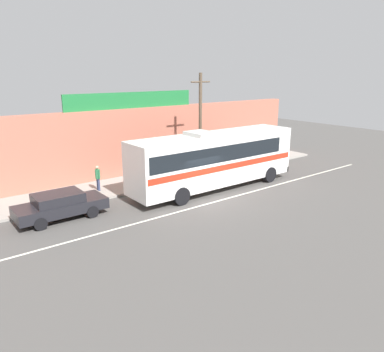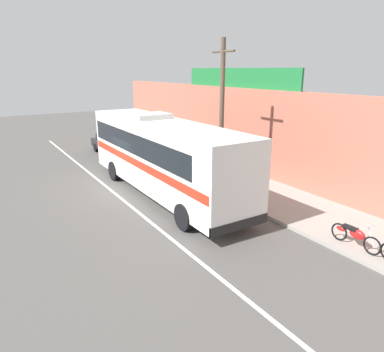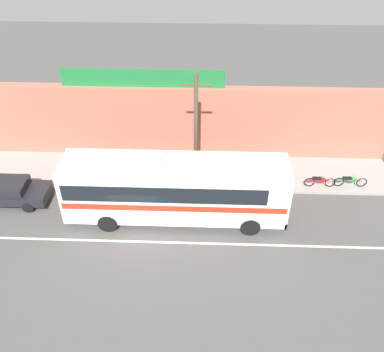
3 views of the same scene
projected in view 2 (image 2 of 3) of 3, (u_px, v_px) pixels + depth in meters
The scene contains 10 objects.
ground_plane at pixel (125, 187), 18.24m from camera, with size 70.00×70.00×0.00m, color #4F4C49.
sidewalk_slab at pixel (208, 171), 20.87m from camera, with size 30.00×3.60×0.14m, color gray.
storefront_facade at pixel (238, 129), 21.28m from camera, with size 30.00×0.70×4.80m, color #B26651.
storefront_billboard at pixel (237, 78), 20.69m from camera, with size 9.82×0.12×1.10m, color #1E7538.
road_center_stripe at pixel (110, 190), 17.83m from camera, with size 30.00×0.14×0.01m, color silver.
intercity_bus at pixel (161, 152), 16.71m from camera, with size 11.64×2.66×3.78m.
parked_car at pixel (113, 144), 25.26m from camera, with size 4.48×1.92×1.37m.
utility_pole at pixel (222, 114), 16.70m from camera, with size 1.60×0.22×7.06m.
motorcycle_blue at pixel (355, 235), 11.73m from camera, with size 1.83×0.56×0.94m.
pedestrian_far_left at pixel (169, 143), 23.91m from camera, with size 0.30×0.48×1.58m.
Camera 2 is at (16.48, -6.27, 5.83)m, focal length 33.14 mm.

